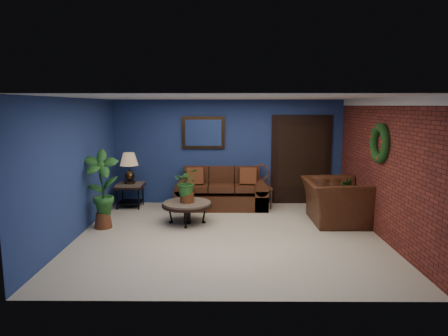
{
  "coord_description": "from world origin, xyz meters",
  "views": [
    {
      "loc": [
        -0.04,
        -7.05,
        2.37
      ],
      "look_at": [
        -0.09,
        0.55,
        1.17
      ],
      "focal_mm": 32.0,
      "sensor_mm": 36.0,
      "label": 1
    }
  ],
  "objects_px": {
    "coffee_table": "(187,205)",
    "end_table": "(130,189)",
    "side_chair": "(261,183)",
    "armchair": "(334,201)",
    "sofa": "(222,194)",
    "table_lamp": "(129,164)"
  },
  "relations": [
    {
      "from": "side_chair",
      "to": "armchair",
      "type": "bearing_deg",
      "value": -48.42
    },
    {
      "from": "coffee_table",
      "to": "table_lamp",
      "type": "height_order",
      "value": "table_lamp"
    },
    {
      "from": "table_lamp",
      "to": "armchair",
      "type": "height_order",
      "value": "table_lamp"
    },
    {
      "from": "armchair",
      "to": "sofa",
      "type": "bearing_deg",
      "value": 61.88
    },
    {
      "from": "coffee_table",
      "to": "armchair",
      "type": "xyz_separation_m",
      "value": [
        2.99,
        0.1,
        0.06
      ]
    },
    {
      "from": "coffee_table",
      "to": "end_table",
      "type": "distance_m",
      "value": 1.94
    },
    {
      "from": "coffee_table",
      "to": "armchair",
      "type": "relative_size",
      "value": 0.76
    },
    {
      "from": "sofa",
      "to": "end_table",
      "type": "bearing_deg",
      "value": -179.21
    },
    {
      "from": "sofa",
      "to": "armchair",
      "type": "bearing_deg",
      "value": -27.66
    },
    {
      "from": "coffee_table",
      "to": "sofa",
      "type": "bearing_deg",
      "value": 62.54
    },
    {
      "from": "sofa",
      "to": "side_chair",
      "type": "distance_m",
      "value": 0.97
    },
    {
      "from": "table_lamp",
      "to": "coffee_table",
      "type": "bearing_deg",
      "value": -41.25
    },
    {
      "from": "coffee_table",
      "to": "table_lamp",
      "type": "xyz_separation_m",
      "value": [
        -1.46,
        1.28,
        0.64
      ]
    },
    {
      "from": "coffee_table",
      "to": "armchair",
      "type": "height_order",
      "value": "armchair"
    },
    {
      "from": "table_lamp",
      "to": "armchair",
      "type": "bearing_deg",
      "value": -14.87
    },
    {
      "from": "side_chair",
      "to": "armchair",
      "type": "relative_size",
      "value": 0.74
    },
    {
      "from": "end_table",
      "to": "side_chair",
      "type": "bearing_deg",
      "value": 1.36
    },
    {
      "from": "coffee_table",
      "to": "side_chair",
      "type": "height_order",
      "value": "side_chair"
    },
    {
      "from": "sofa",
      "to": "armchair",
      "type": "relative_size",
      "value": 1.57
    },
    {
      "from": "coffee_table",
      "to": "side_chair",
      "type": "xyz_separation_m",
      "value": [
        1.61,
        1.35,
        0.19
      ]
    },
    {
      "from": "sofa",
      "to": "table_lamp",
      "type": "height_order",
      "value": "table_lamp"
    },
    {
      "from": "end_table",
      "to": "armchair",
      "type": "height_order",
      "value": "armchair"
    }
  ]
}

